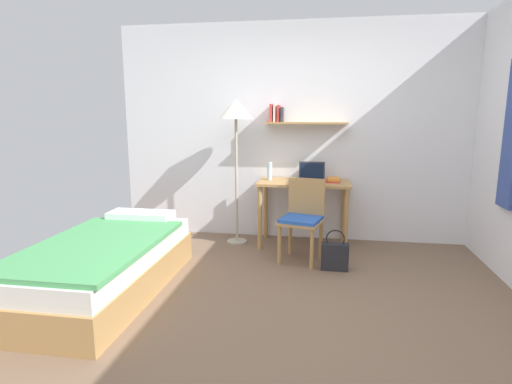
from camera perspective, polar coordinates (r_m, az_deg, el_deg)
name	(u,v)px	position (r m, az deg, el deg)	size (l,w,h in m)	color
ground_plane	(278,310)	(3.38, 3.14, -16.09)	(5.28, 5.28, 0.00)	brown
wall_back	(298,133)	(5.04, 5.84, 8.17)	(4.40, 0.27, 2.60)	white
bed	(105,265)	(3.84, -20.24, -9.53)	(0.94, 1.92, 0.54)	#B2844C
desk	(304,194)	(4.79, 6.64, -0.22)	(1.05, 0.56, 0.76)	#B2844C
desk_chair	(303,216)	(4.33, 6.51, -3.34)	(0.51, 0.50, 0.86)	#B2844C
standing_lamp	(236,117)	(4.76, -2.81, 10.38)	(0.40, 0.40, 1.70)	#B2A893
laptop	(312,176)	(4.81, 7.73, 2.22)	(0.31, 0.22, 0.22)	#2D2D33
water_bottle	(269,171)	(4.84, 1.89, 2.95)	(0.06, 0.06, 0.21)	silver
book_stack	(333,180)	(4.78, 10.68, 1.67)	(0.18, 0.24, 0.05)	#D13D38
handbag	(335,255)	(4.18, 10.89, -8.66)	(0.27, 0.11, 0.42)	#232328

